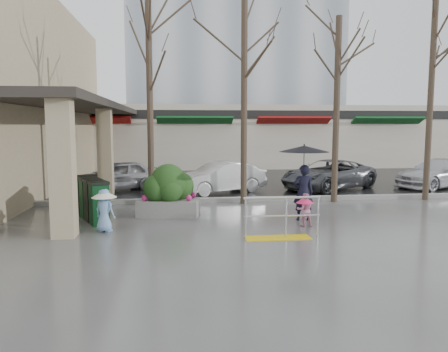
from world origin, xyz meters
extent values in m
plane|color=#51514F|center=(0.00, 0.00, 0.00)|extent=(120.00, 120.00, 0.00)
cube|color=black|center=(0.00, 22.00, 0.01)|extent=(120.00, 36.00, 0.01)
cube|color=gray|center=(0.00, 4.00, 0.07)|extent=(120.00, 0.30, 0.15)
cube|color=#2D2823|center=(-4.80, 8.00, 3.62)|extent=(2.80, 18.00, 0.25)
cube|color=tan|center=(-3.90, -0.50, 1.75)|extent=(0.55, 0.55, 3.50)
cube|color=tan|center=(-3.90, 6.00, 1.75)|extent=(0.55, 0.55, 3.50)
cube|color=beige|center=(2.00, 18.00, 2.00)|extent=(34.00, 6.00, 4.00)
cube|color=maroon|center=(-6.00, 15.10, 2.85)|extent=(4.50, 1.68, 0.87)
cube|color=#0F4C1E|center=(0.00, 15.10, 2.85)|extent=(4.50, 1.68, 0.87)
cube|color=maroon|center=(6.00, 15.10, 2.85)|extent=(4.50, 1.68, 0.87)
cube|color=#0F4C1E|center=(12.00, 15.10, 2.85)|extent=(4.50, 1.68, 0.87)
cube|color=black|center=(2.00, 15.10, 3.40)|extent=(34.00, 0.35, 0.50)
cube|color=#8C99A8|center=(4.00, 30.00, 12.50)|extent=(18.00, 12.00, 25.00)
cube|color=yellow|center=(1.30, -1.20, 0.01)|extent=(1.60, 0.50, 0.02)
cylinder|color=silver|center=(0.50, -1.20, 0.50)|extent=(0.05, 0.05, 1.00)
cylinder|color=silver|center=(1.50, -1.20, 0.50)|extent=(0.05, 0.05, 1.00)
cylinder|color=silver|center=(2.30, -1.20, 0.50)|extent=(0.05, 0.05, 1.00)
cylinder|color=silver|center=(1.40, -1.20, 1.00)|extent=(1.90, 0.06, 0.06)
cylinder|color=silver|center=(1.40, -1.20, 0.55)|extent=(1.90, 0.04, 0.04)
cylinder|color=#382B21|center=(-2.00, 3.60, 3.40)|extent=(0.22, 0.22, 6.80)
cylinder|color=#382B21|center=(1.20, 3.60, 3.50)|extent=(0.22, 0.22, 7.00)
cylinder|color=#382B21|center=(4.50, 3.60, 3.25)|extent=(0.22, 0.22, 6.50)
cylinder|color=#382B21|center=(8.00, 3.60, 3.60)|extent=(0.22, 0.22, 7.20)
imported|color=black|center=(2.49, 0.71, 0.81)|extent=(0.62, 0.43, 1.63)
cylinder|color=black|center=(2.49, 0.71, 1.65)|extent=(0.02, 0.02, 1.03)
cone|color=black|center=(2.49, 0.71, 2.08)|extent=(1.44, 1.44, 0.18)
sphere|color=black|center=(2.49, 0.71, 2.19)|extent=(0.05, 0.05, 0.05)
imported|color=#CD7D9C|center=(2.31, -0.05, 0.46)|extent=(0.46, 0.37, 0.92)
cylinder|color=black|center=(2.31, -0.05, 0.63)|extent=(0.02, 0.02, 0.40)
cone|color=#FB2765|center=(2.31, -0.05, 0.74)|extent=(0.48, 0.48, 0.18)
sphere|color=black|center=(2.31, -0.05, 0.85)|extent=(0.05, 0.05, 0.05)
imported|color=#76A0D3|center=(-3.00, -0.09, 0.56)|extent=(0.65, 0.57, 1.12)
cylinder|color=black|center=(-3.00, -0.09, 0.82)|extent=(0.02, 0.02, 0.52)
cone|color=white|center=(-3.00, -0.09, 0.99)|extent=(0.65, 0.65, 0.18)
sphere|color=black|center=(-3.00, -0.09, 1.10)|extent=(0.05, 0.05, 0.05)
cube|color=slate|center=(-1.39, 1.76, 0.25)|extent=(1.95, 1.21, 0.51)
ellipsoid|color=#1B3C13|center=(-1.39, 1.76, 1.01)|extent=(1.11, 1.00, 1.17)
sphere|color=#1B3C13|center=(-1.75, 1.66, 0.87)|extent=(0.80, 0.80, 0.80)
sphere|color=#1B3C13|center=(-1.04, 1.91, 0.88)|extent=(0.84, 0.84, 0.84)
cube|color=#0B3317|center=(-3.28, 0.76, 0.56)|extent=(0.61, 0.61, 1.12)
cube|color=black|center=(-3.28, 0.76, 1.17)|extent=(0.65, 0.65, 0.08)
cube|color=black|center=(-3.51, 1.27, 0.56)|extent=(0.61, 0.61, 1.12)
cube|color=black|center=(-3.51, 1.27, 1.17)|extent=(0.65, 0.65, 0.08)
cube|color=#0D3917|center=(-3.75, 1.77, 0.56)|extent=(0.61, 0.61, 1.12)
cube|color=black|center=(-3.75, 1.77, 1.17)|extent=(0.65, 0.65, 0.08)
cube|color=black|center=(-3.99, 2.28, 0.56)|extent=(0.61, 0.61, 1.12)
cube|color=black|center=(-3.99, 2.28, 1.17)|extent=(0.65, 0.65, 0.08)
imported|color=#A3A3A7|center=(-3.63, 7.29, 0.63)|extent=(3.98, 2.88, 1.26)
imported|color=silver|center=(0.62, 6.11, 0.63)|extent=(4.02, 2.88, 1.26)
imported|color=#4F5256|center=(5.36, 6.63, 0.63)|extent=(4.96, 4.15, 1.26)
imported|color=silver|center=(10.43, 6.67, 0.63)|extent=(4.69, 3.20, 1.26)
camera|label=1|loc=(-1.15, -11.41, 2.74)|focal=35.00mm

